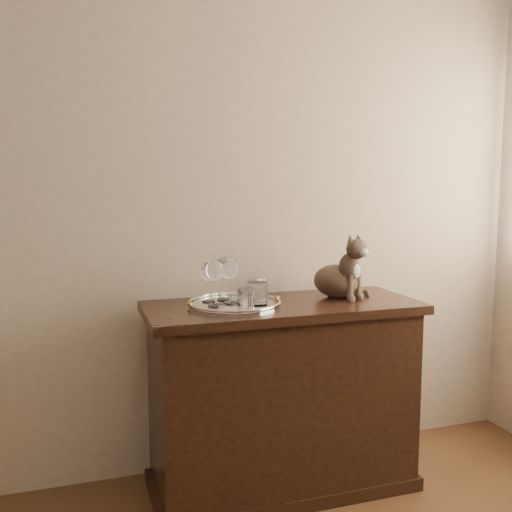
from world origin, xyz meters
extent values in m
cube|color=tan|center=(0.00, 2.25, 1.35)|extent=(4.00, 0.10, 2.70)
cylinder|color=silver|center=(0.39, 1.97, 0.85)|extent=(0.40, 0.40, 0.01)
cylinder|color=white|center=(0.47, 1.90, 0.91)|extent=(0.09, 0.09, 0.10)
cylinder|color=silver|center=(0.41, 1.86, 0.90)|extent=(0.07, 0.07, 0.08)
cylinder|color=white|center=(0.50, 1.99, 0.90)|extent=(0.08, 0.08, 0.09)
camera|label=1|loc=(-0.28, -0.35, 1.37)|focal=40.00mm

